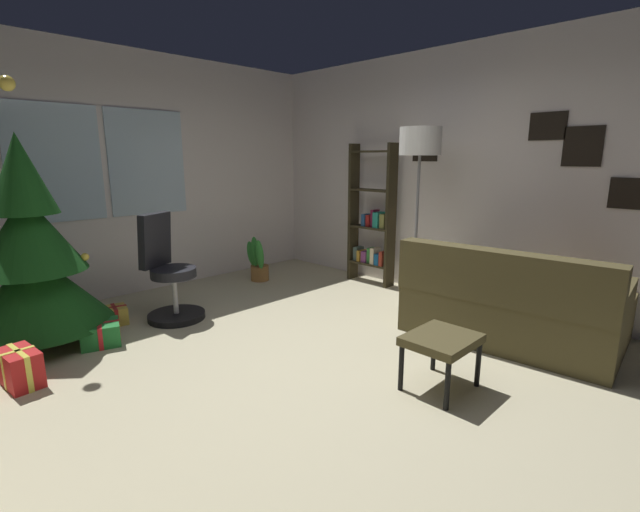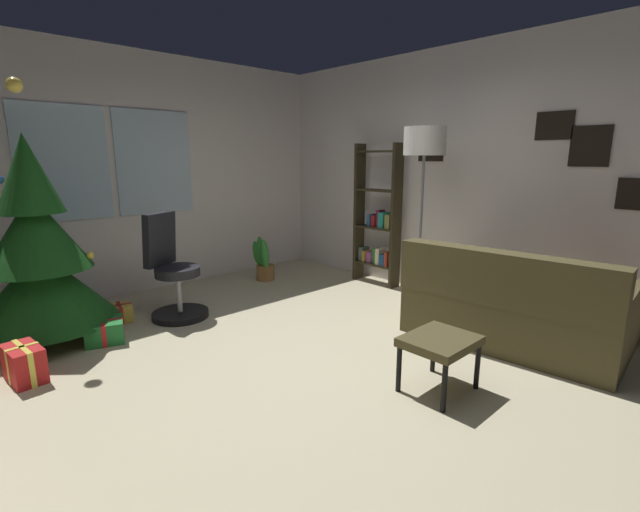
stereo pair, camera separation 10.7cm
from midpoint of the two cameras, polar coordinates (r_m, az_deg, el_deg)
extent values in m
cube|color=#C1B894|center=(3.56, -1.39, -14.98)|extent=(4.85, 5.92, 0.10)
cube|color=silver|center=(5.73, -23.06, 9.56)|extent=(4.85, 0.10, 2.79)
cube|color=silver|center=(5.40, -31.39, 10.11)|extent=(0.90, 0.03, 1.20)
cube|color=silver|center=(5.72, -21.81, 11.07)|extent=(0.90, 0.03, 1.20)
cube|color=silver|center=(5.19, 19.01, 9.67)|extent=(0.10, 5.92, 2.79)
cube|color=black|center=(4.77, 30.13, 12.09)|extent=(0.02, 0.33, 0.36)
cube|color=black|center=(5.44, 12.81, 13.30)|extent=(0.02, 0.32, 0.29)
cube|color=black|center=(4.68, 34.69, 6.61)|extent=(0.02, 0.35, 0.27)
cube|color=black|center=(4.87, 26.66, 14.70)|extent=(0.02, 0.33, 0.26)
cube|color=#494025|center=(4.31, 22.41, -7.14)|extent=(1.03, 1.80, 0.43)
cube|color=#494025|center=(3.85, 21.28, -2.57)|extent=(0.35, 1.74, 0.44)
cube|color=#494025|center=(4.07, 33.47, -4.78)|extent=(0.89, 0.21, 0.20)
cube|color=#494025|center=(4.50, 13.12, -1.50)|extent=(0.89, 0.21, 0.20)
cube|color=#494025|center=(4.95, 29.92, -5.39)|extent=(0.76, 0.94, 0.43)
cube|color=#AD1924|center=(3.90, 26.01, -3.57)|extent=(0.24, 0.42, 0.41)
cube|color=beige|center=(4.09, 17.13, -2.11)|extent=(0.19, 0.41, 0.40)
cube|color=#494025|center=(3.22, 14.43, -10.38)|extent=(0.49, 0.41, 0.06)
cylinder|color=black|center=(3.05, 15.04, -15.82)|extent=(0.04, 0.04, 0.33)
cylinder|color=black|center=(3.40, 18.79, -13.03)|extent=(0.04, 0.04, 0.33)
cylinder|color=black|center=(3.22, 9.42, -13.98)|extent=(0.04, 0.04, 0.33)
cylinder|color=black|center=(3.55, 13.56, -11.57)|extent=(0.04, 0.04, 0.33)
cylinder|color=#4C331E|center=(4.68, -32.60, -8.42)|extent=(0.12, 0.12, 0.16)
cone|color=#144516|center=(4.56, -33.21, -3.58)|extent=(1.18, 1.18, 0.66)
cone|color=#144516|center=(4.47, -33.95, 2.47)|extent=(0.85, 0.85, 0.66)
cone|color=#144516|center=(4.43, -34.73, 8.70)|extent=(0.52, 0.52, 0.66)
sphere|color=red|center=(4.65, -34.29, 7.41)|extent=(0.06, 0.06, 0.06)
sphere|color=gold|center=(4.47, -28.58, -0.11)|extent=(0.07, 0.07, 0.07)
sphere|color=silver|center=(4.63, -34.51, 8.24)|extent=(0.06, 0.06, 0.06)
sphere|color=#F2D14C|center=(4.46, -35.89, 17.55)|extent=(0.12, 0.12, 0.12)
cube|color=red|center=(3.93, -34.77, -11.73)|extent=(0.24, 0.37, 0.26)
cube|color=#EAD84C|center=(3.93, -34.77, -11.73)|extent=(0.07, 0.36, 0.27)
cube|color=#EAD84C|center=(3.93, -34.77, -11.73)|extent=(0.21, 0.06, 0.27)
cube|color=#1E722D|center=(4.39, -27.02, -8.88)|extent=(0.39, 0.40, 0.19)
cube|color=red|center=(4.39, -27.02, -8.88)|extent=(0.14, 0.32, 0.20)
cube|color=red|center=(4.39, -27.02, -8.88)|extent=(0.31, 0.13, 0.20)
cube|color=gold|center=(4.85, -25.45, -6.89)|extent=(0.26, 0.27, 0.17)
cube|color=#B21919|center=(4.85, -25.45, -6.89)|extent=(0.23, 0.08, 0.18)
cube|color=#B21919|center=(4.85, -25.45, -6.89)|extent=(0.08, 0.24, 0.18)
cylinder|color=black|center=(4.77, -18.56, -7.31)|extent=(0.56, 0.56, 0.06)
cylinder|color=#B2B2B7|center=(4.69, -18.76, -4.53)|extent=(0.05, 0.05, 0.42)
cylinder|color=black|center=(4.64, -18.94, -2.03)|extent=(0.44, 0.44, 0.09)
cube|color=black|center=(4.69, -21.07, 1.93)|extent=(0.41, 0.28, 0.54)
cube|color=#2E2818|center=(5.49, 8.53, 4.96)|extent=(0.18, 0.04, 1.77)
cube|color=#2E2818|center=(5.86, 3.80, 5.54)|extent=(0.18, 0.04, 1.77)
cube|color=#2E2818|center=(5.78, 5.94, -0.98)|extent=(0.18, 0.56, 0.02)
cube|color=#2E2818|center=(5.69, 6.05, 3.65)|extent=(0.18, 0.56, 0.02)
cube|color=#2E2818|center=(5.64, 6.16, 8.40)|extent=(0.18, 0.56, 0.02)
cube|color=#2E2818|center=(5.63, 6.28, 13.21)|extent=(0.18, 0.56, 0.02)
cube|color=maroon|center=(5.63, 7.70, -0.29)|extent=(0.17, 0.05, 0.19)
cube|color=navy|center=(5.68, 7.18, -0.39)|extent=(0.17, 0.07, 0.14)
cube|color=beige|center=(5.72, 6.59, 0.04)|extent=(0.16, 0.06, 0.21)
cube|color=#2E7734|center=(5.78, 6.13, 0.11)|extent=(0.13, 0.06, 0.19)
cube|color=#843E7A|center=(5.82, 5.48, -0.03)|extent=(0.15, 0.08, 0.14)
cube|color=#AF7D27|center=(5.87, 4.85, 0.08)|extent=(0.16, 0.04, 0.14)
cube|color=#445751|center=(5.91, 4.44, 0.35)|extent=(0.14, 0.07, 0.18)
cube|color=olive|center=(5.57, 7.82, 4.45)|extent=(0.15, 0.07, 0.18)
cube|color=#218675|center=(5.62, 7.02, 4.63)|extent=(0.16, 0.08, 0.19)
cube|color=maroon|center=(5.67, 6.52, 4.84)|extent=(0.13, 0.05, 0.22)
cube|color=maroon|center=(5.72, 5.97, 4.56)|extent=(0.14, 0.06, 0.15)
cube|color=navy|center=(5.75, 5.43, 4.65)|extent=(0.15, 0.05, 0.15)
cylinder|color=slate|center=(5.02, 11.22, -6.05)|extent=(0.28, 0.28, 0.03)
cylinder|color=slate|center=(4.83, 11.62, 3.09)|extent=(0.03, 0.03, 1.59)
cylinder|color=white|center=(4.77, 12.13, 14.22)|extent=(0.43, 0.43, 0.28)
cylinder|color=olive|center=(5.94, -8.25, -2.15)|extent=(0.24, 0.24, 0.20)
ellipsoid|color=#2A7B2C|center=(5.80, -8.89, 0.54)|extent=(0.16, 0.14, 0.41)
ellipsoid|color=#2A7B2C|center=(5.87, -9.34, 0.32)|extent=(0.19, 0.15, 0.35)
ellipsoid|color=#2A7B2C|center=(5.68, -8.30, 0.19)|extent=(0.18, 0.15, 0.39)
camera|label=1|loc=(0.05, -90.87, -0.19)|focal=24.90mm
camera|label=2|loc=(0.05, 89.13, 0.19)|focal=24.90mm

